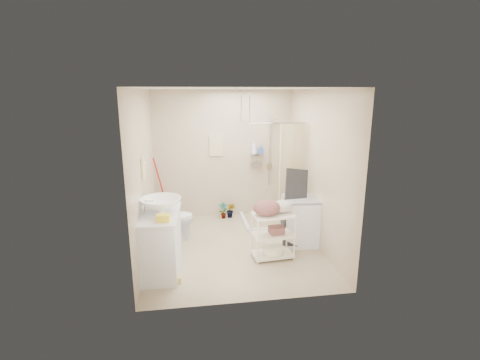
% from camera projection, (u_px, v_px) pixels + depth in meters
% --- Properties ---
extents(floor, '(3.20, 3.20, 0.00)m').
position_uv_depth(floor, '(234.00, 247.00, 5.88)').
color(floor, tan).
rests_on(floor, ground).
extents(ceiling, '(2.80, 3.20, 0.04)m').
position_uv_depth(ceiling, '(233.00, 88.00, 5.24)').
color(ceiling, silver).
rests_on(ceiling, ground).
extents(wall_back, '(2.80, 0.04, 2.60)m').
position_uv_depth(wall_back, '(224.00, 155.00, 7.10)').
color(wall_back, '#C5B599').
rests_on(wall_back, ground).
extents(wall_front, '(2.80, 0.04, 2.60)m').
position_uv_depth(wall_front, '(252.00, 203.00, 4.03)').
color(wall_front, '#C5B599').
rests_on(wall_front, ground).
extents(wall_left, '(0.04, 3.20, 2.60)m').
position_uv_depth(wall_left, '(144.00, 175.00, 5.36)').
color(wall_left, '#C5B599').
rests_on(wall_left, ground).
extents(wall_right, '(0.04, 3.20, 2.60)m').
position_uv_depth(wall_right, '(317.00, 170.00, 5.76)').
color(wall_right, '#C5B599').
rests_on(wall_right, ground).
extents(vanity, '(0.62, 1.05, 0.90)m').
position_uv_depth(vanity, '(160.00, 243.00, 4.98)').
color(vanity, silver).
rests_on(vanity, ground).
extents(sink, '(0.63, 0.63, 0.20)m').
position_uv_depth(sink, '(161.00, 205.00, 4.92)').
color(sink, white).
rests_on(sink, vanity).
extents(counter_basket, '(0.18, 0.15, 0.09)m').
position_uv_depth(counter_basket, '(163.00, 218.00, 4.57)').
color(counter_basket, yellow).
rests_on(counter_basket, vanity).
extents(floor_basket, '(0.28, 0.25, 0.13)m').
position_uv_depth(floor_basket, '(174.00, 279.00, 4.75)').
color(floor_basket, gold).
rests_on(floor_basket, ground).
extents(toilet, '(0.78, 0.48, 0.77)m').
position_uv_depth(toilet, '(172.00, 218.00, 6.12)').
color(toilet, silver).
rests_on(toilet, ground).
extents(mop, '(0.15, 0.15, 1.30)m').
position_uv_depth(mop, '(160.00, 189.00, 6.99)').
color(mop, '#B30F15').
rests_on(mop, ground).
extents(potted_plant_a, '(0.20, 0.15, 0.34)m').
position_uv_depth(potted_plant_a, '(223.00, 211.00, 7.18)').
color(potted_plant_a, maroon).
rests_on(potted_plant_a, ground).
extents(potted_plant_b, '(0.21, 0.20, 0.31)m').
position_uv_depth(potted_plant_b, '(231.00, 210.00, 7.23)').
color(potted_plant_b, brown).
rests_on(potted_plant_b, ground).
extents(hanging_towel, '(0.28, 0.03, 0.42)m').
position_uv_depth(hanging_towel, '(216.00, 146.00, 7.01)').
color(hanging_towel, beige).
rests_on(hanging_towel, wall_back).
extents(towel_ring, '(0.04, 0.22, 0.34)m').
position_uv_depth(towel_ring, '(143.00, 167.00, 5.13)').
color(towel_ring, beige).
rests_on(towel_ring, wall_left).
extents(tp_holder, '(0.08, 0.12, 0.14)m').
position_uv_depth(tp_holder, '(149.00, 210.00, 5.56)').
color(tp_holder, white).
rests_on(tp_holder, wall_left).
extents(shower, '(1.10, 1.10, 2.10)m').
position_uv_depth(shower, '(270.00, 171.00, 6.75)').
color(shower, silver).
rests_on(shower, ground).
extents(shampoo_bottle_a, '(0.13, 0.13, 0.26)m').
position_uv_depth(shampoo_bottle_a, '(254.00, 148.00, 7.06)').
color(shampoo_bottle_a, silver).
rests_on(shampoo_bottle_a, shower).
extents(shampoo_bottle_b, '(0.10, 0.10, 0.19)m').
position_uv_depth(shampoo_bottle_b, '(261.00, 149.00, 7.08)').
color(shampoo_bottle_b, '#375CB0').
rests_on(shampoo_bottle_b, shower).
extents(washing_machine, '(0.59, 0.61, 0.81)m').
position_uv_depth(washing_machine, '(300.00, 221.00, 5.96)').
color(washing_machine, silver).
rests_on(washing_machine, ground).
extents(laundry_rack, '(0.67, 0.43, 0.87)m').
position_uv_depth(laundry_rack, '(273.00, 232.00, 5.41)').
color(laundry_rack, white).
rests_on(laundry_rack, ground).
extents(ironing_board, '(0.39, 0.13, 1.35)m').
position_uv_depth(ironing_board, '(295.00, 207.00, 5.82)').
color(ironing_board, black).
rests_on(ironing_board, ground).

